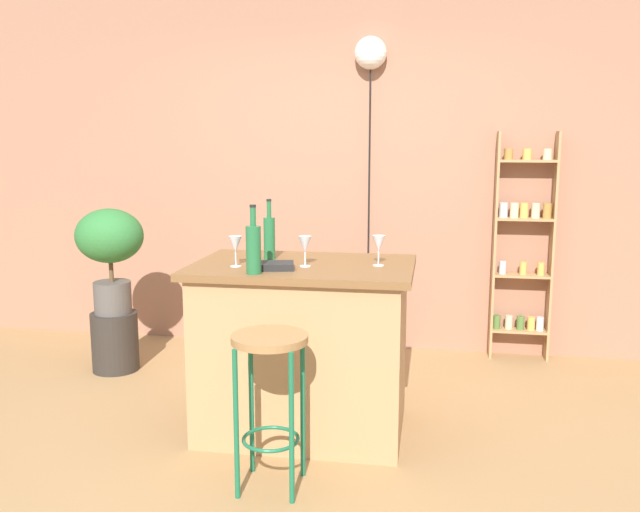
% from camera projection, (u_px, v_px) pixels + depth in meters
% --- Properties ---
extents(ground, '(12.00, 12.00, 0.00)m').
position_uv_depth(ground, '(293.00, 452.00, 3.50)').
color(ground, '#A37A4C').
extents(back_wall, '(6.40, 0.10, 2.80)m').
position_uv_depth(back_wall, '(344.00, 169.00, 5.16)').
color(back_wall, '#9E6B51').
rests_on(back_wall, ground).
extents(kitchen_counter, '(1.20, 0.81, 0.95)m').
position_uv_depth(kitchen_counter, '(304.00, 347.00, 3.71)').
color(kitchen_counter, tan).
rests_on(kitchen_counter, ground).
extents(bar_stool, '(0.35, 0.35, 0.74)m').
position_uv_depth(bar_stool, '(270.00, 374.00, 3.06)').
color(bar_stool, '#196642').
rests_on(bar_stool, ground).
extents(spice_shelf, '(0.43, 0.13, 1.68)m').
position_uv_depth(spice_shelf, '(523.00, 246.00, 4.90)').
color(spice_shelf, '#A87F51').
rests_on(spice_shelf, ground).
extents(plant_stool, '(0.33, 0.33, 0.42)m').
position_uv_depth(plant_stool, '(115.00, 341.00, 4.73)').
color(plant_stool, '#2D2823').
rests_on(plant_stool, ground).
extents(potted_plant, '(0.47, 0.42, 0.74)m').
position_uv_depth(potted_plant, '(110.00, 246.00, 4.62)').
color(potted_plant, '#514C47').
rests_on(potted_plant, plant_stool).
extents(bottle_sauce_amber, '(0.06, 0.06, 0.34)m').
position_uv_depth(bottle_sauce_amber, '(269.00, 237.00, 3.75)').
color(bottle_sauce_amber, '#236638').
rests_on(bottle_sauce_amber, kitchen_counter).
extents(bottle_olive_oil, '(0.08, 0.08, 0.35)m').
position_uv_depth(bottle_olive_oil, '(253.00, 248.00, 3.34)').
color(bottle_olive_oil, '#236638').
rests_on(bottle_olive_oil, kitchen_counter).
extents(wine_glass_left, '(0.07, 0.07, 0.16)m').
position_uv_depth(wine_glass_left, '(305.00, 245.00, 3.53)').
color(wine_glass_left, silver).
rests_on(wine_glass_left, kitchen_counter).
extents(wine_glass_center, '(0.07, 0.07, 0.16)m').
position_uv_depth(wine_glass_center, '(379.00, 244.00, 3.55)').
color(wine_glass_center, silver).
rests_on(wine_glass_center, kitchen_counter).
extents(wine_glass_right, '(0.07, 0.07, 0.16)m').
position_uv_depth(wine_glass_right, '(235.00, 245.00, 3.53)').
color(wine_glass_right, silver).
rests_on(wine_glass_right, kitchen_counter).
extents(cookbook, '(0.24, 0.19, 0.03)m').
position_uv_depth(cookbook, '(273.00, 266.00, 3.48)').
color(cookbook, black).
rests_on(cookbook, kitchen_counter).
extents(pendant_globe_light, '(0.24, 0.24, 2.37)m').
position_uv_depth(pendant_globe_light, '(371.00, 57.00, 4.88)').
color(pendant_globe_light, black).
rests_on(pendant_globe_light, ground).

